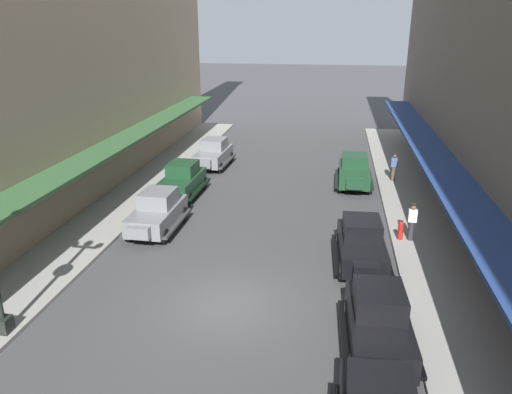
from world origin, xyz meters
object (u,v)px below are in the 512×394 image
at_px(parked_car_1, 354,170).
at_px(fire_hydrant, 401,230).
at_px(pedestrian_1, 412,221).
at_px(pedestrian_0, 394,167).
at_px(parked_car_4, 361,243).
at_px(parked_car_0, 157,211).
at_px(parked_car_6, 379,320).
at_px(parked_car_3, 214,153).
at_px(parked_car_2, 182,179).

bearing_deg(parked_car_1, fire_hydrant, -76.66).
bearing_deg(pedestrian_1, pedestrian_0, 89.39).
relative_size(parked_car_1, parked_car_4, 0.99).
xyz_separation_m(parked_car_0, pedestrian_1, (11.34, 0.38, 0.07)).
relative_size(parked_car_0, parked_car_4, 0.99).
distance_m(parked_car_0, pedestrian_0, 14.55).
relative_size(parked_car_0, parked_car_6, 0.99).
bearing_deg(parked_car_3, fire_hydrant, -43.49).
relative_size(parked_car_0, fire_hydrant, 5.21).
bearing_deg(parked_car_6, fire_hydrant, 78.89).
bearing_deg(pedestrian_0, fire_hydrant, -93.49).
relative_size(parked_car_3, parked_car_6, 1.00).
bearing_deg(pedestrian_0, parked_car_4, -101.90).
relative_size(parked_car_0, pedestrian_0, 2.56).
xyz_separation_m(parked_car_3, parked_car_4, (9.10, -12.73, 0.00)).
bearing_deg(parked_car_2, parked_car_3, 86.77).
height_order(parked_car_3, pedestrian_1, parked_car_3).
distance_m(parked_car_6, fire_hydrant, 7.89).
xyz_separation_m(parked_car_6, pedestrian_0, (2.04, 16.34, 0.07)).
xyz_separation_m(parked_car_6, fire_hydrant, (1.52, 7.73, -0.38)).
distance_m(parked_car_0, parked_car_6, 11.92).
bearing_deg(parked_car_2, parked_car_1, 18.90).
relative_size(parked_car_0, parked_car_2, 0.99).
bearing_deg(parked_car_2, fire_hydrant, -21.52).
xyz_separation_m(parked_car_2, parked_car_4, (9.43, -6.82, 0.00)).
distance_m(parked_car_1, parked_car_6, 15.38).
distance_m(parked_car_0, parked_car_2, 4.83).
distance_m(parked_car_1, fire_hydrant, 7.87).
bearing_deg(parked_car_0, parked_car_1, 41.48).
distance_m(fire_hydrant, pedestrian_0, 8.63).
bearing_deg(parked_car_2, pedestrian_0, 19.58).
xyz_separation_m(parked_car_3, parked_car_6, (9.37, -18.06, 0.00)).
xyz_separation_m(parked_car_1, pedestrian_1, (2.25, -7.66, 0.07)).
relative_size(parked_car_4, pedestrian_1, 2.59).
distance_m(parked_car_3, pedestrian_1, 15.34).
bearing_deg(parked_car_6, parked_car_1, 91.10).
height_order(parked_car_6, pedestrian_1, parked_car_6).
height_order(parked_car_6, pedestrian_0, parked_car_6).
bearing_deg(parked_car_1, parked_car_2, -161.10).
relative_size(parked_car_3, pedestrian_1, 2.59).
bearing_deg(parked_car_0, pedestrian_1, 1.94).
bearing_deg(parked_car_0, pedestrian_0, 38.20).
height_order(parked_car_1, parked_car_6, same).
height_order(parked_car_0, pedestrian_0, parked_car_0).
relative_size(parked_car_4, parked_car_6, 1.00).
relative_size(parked_car_4, fire_hydrant, 5.27).
relative_size(parked_car_1, fire_hydrant, 5.20).
height_order(parked_car_2, pedestrian_0, parked_car_2).
bearing_deg(fire_hydrant, parked_car_2, 158.48).
relative_size(pedestrian_0, pedestrian_1, 1.00).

